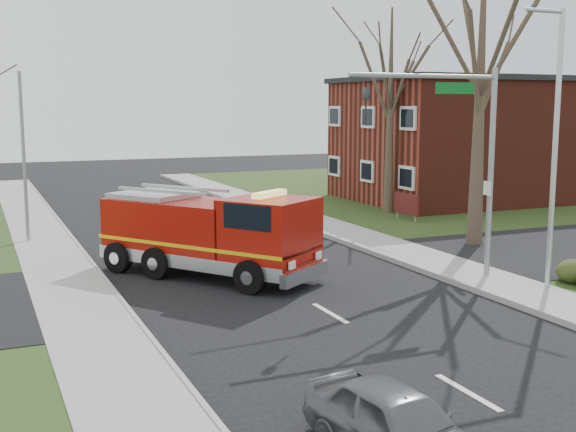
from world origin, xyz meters
name	(u,v)px	position (x,y,z in m)	size (l,w,h in m)	color
ground	(330,314)	(0.00, 0.00, 0.00)	(120.00, 120.00, 0.00)	black
sidewalk_right	(510,288)	(6.20, 0.00, 0.07)	(2.40, 80.00, 0.15)	gray
sidewalk_left	(98,340)	(-6.20, 0.00, 0.07)	(2.40, 80.00, 0.15)	gray
brick_building	(478,139)	(19.00, 18.00, 3.66)	(15.40, 10.40, 7.25)	maroon
health_center_sign	(406,204)	(10.50, 12.50, 0.88)	(0.12, 2.00, 1.40)	#4E1212
bare_tree_near	(481,59)	(9.50, 6.00, 7.41)	(6.00, 6.00, 12.00)	#3E3225
bare_tree_far	(391,89)	(11.00, 15.00, 6.49)	(5.25, 5.25, 10.50)	#3E3225
traffic_signal_mast	(459,135)	(5.21, 1.50, 4.71)	(5.29, 0.18, 6.80)	gray
streetlight_pole	(554,142)	(7.14, -0.50, 4.55)	(1.48, 0.16, 8.40)	#B7BABF
utility_pole_far	(24,159)	(-6.80, 14.00, 3.50)	(0.14, 0.14, 7.00)	gray
fire_engine	(210,236)	(-1.64, 5.52, 1.35)	(6.31, 7.53, 2.99)	#910F06
parked_car_maroon	(397,425)	(-2.80, -7.84, 0.63)	(1.48, 3.69, 1.26)	#54575B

